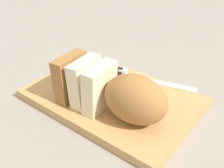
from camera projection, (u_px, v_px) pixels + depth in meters
The scene contains 8 objects.
ground_plane at pixel (112, 102), 0.67m from camera, with size 3.00×3.00×0.00m, color gray.
cutting_board at pixel (112, 98), 0.66m from camera, with size 0.40×0.27×0.02m, color tan.
bread_loaf at pixel (114, 92), 0.57m from camera, with size 0.26×0.11×0.11m.
bread_knife at pixel (123, 73), 0.73m from camera, with size 0.26×0.08×0.02m.
crumb_near_knife at pixel (105, 98), 0.64m from camera, with size 0.00×0.00×0.00m, color #996633.
crumb_near_loaf at pixel (107, 100), 0.63m from camera, with size 0.01×0.01×0.01m, color #996633.
crumb_stray_left at pixel (95, 81), 0.70m from camera, with size 0.01×0.01×0.01m, color #996633.
crumb_stray_right at pixel (125, 102), 0.62m from camera, with size 0.01×0.01×0.01m, color #996633.
Camera 1 is at (-0.32, 0.44, 0.39)m, focal length 42.81 mm.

